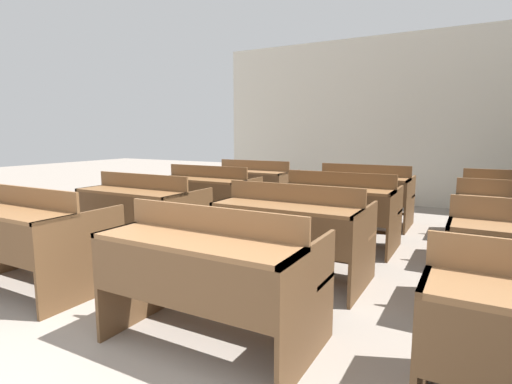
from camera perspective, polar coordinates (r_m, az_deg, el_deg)
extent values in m
cube|color=beige|center=(7.98, 17.40, 9.64)|extent=(6.49, 0.06, 3.11)
cube|color=brown|center=(3.46, -23.30, -8.57)|extent=(0.03, 0.82, 0.72)
cube|color=brown|center=(3.79, -32.09, -2.39)|extent=(1.29, 0.38, 0.03)
cube|color=brown|center=(3.86, -29.86, -0.58)|extent=(1.29, 0.02, 0.16)
cube|color=brown|center=(4.08, -26.04, -5.21)|extent=(1.29, 0.32, 0.03)
cube|color=brown|center=(4.15, -25.80, -8.89)|extent=(1.23, 0.04, 0.04)
cube|color=brown|center=(3.02, -15.82, -10.68)|extent=(0.03, 0.82, 0.72)
cube|color=brown|center=(2.36, 7.53, -15.95)|extent=(0.03, 0.82, 0.72)
cube|color=brown|center=(2.36, -8.86, -7.06)|extent=(1.29, 0.38, 0.03)
cube|color=brown|center=(2.28, -11.62, -12.36)|extent=(1.23, 0.02, 0.32)
cube|color=brown|center=(2.48, -6.34, -3.95)|extent=(1.29, 0.02, 0.16)
cube|color=brown|center=(2.81, -2.78, -10.32)|extent=(1.29, 0.32, 0.03)
cube|color=brown|center=(2.90, -2.74, -15.44)|extent=(1.23, 0.04, 0.04)
cube|color=brown|center=(2.22, 23.03, -18.12)|extent=(0.03, 0.82, 0.72)
cube|color=brown|center=(5.17, -20.50, -2.96)|extent=(0.03, 0.82, 0.72)
cube|color=brown|center=(4.31, -9.44, -4.74)|extent=(0.03, 0.82, 0.72)
cube|color=brown|center=(4.51, -17.58, 0.03)|extent=(1.29, 0.38, 0.03)
cube|color=brown|center=(4.42, -19.18, -2.54)|extent=(1.23, 0.02, 0.32)
cube|color=brown|center=(4.62, -16.01, 1.50)|extent=(1.29, 0.02, 0.16)
cube|color=brown|center=(4.88, -13.46, -2.47)|extent=(1.29, 0.32, 0.03)
cube|color=brown|center=(4.94, -13.35, -5.59)|extent=(1.23, 0.04, 0.04)
cube|color=brown|center=(3.97, -2.96, -5.77)|extent=(0.03, 0.82, 0.72)
cube|color=brown|center=(3.49, 15.12, -8.03)|extent=(0.03, 0.82, 0.72)
cube|color=brown|center=(3.41, 4.10, -2.18)|extent=(1.29, 0.38, 0.03)
cube|color=brown|center=(3.29, 2.74, -5.72)|extent=(1.23, 0.02, 0.32)
cube|color=brown|center=(3.56, 5.35, -0.17)|extent=(1.29, 0.02, 0.16)
cube|color=brown|center=(3.89, 6.98, -5.05)|extent=(1.29, 0.32, 0.03)
cube|color=brown|center=(3.96, 6.90, -8.91)|extent=(1.23, 0.04, 0.04)
cube|color=brown|center=(3.41, 25.75, -8.96)|extent=(0.03, 0.82, 0.72)
cube|color=brown|center=(6.08, -11.53, -0.96)|extent=(0.03, 0.82, 0.72)
cube|color=brown|center=(5.36, -1.19, -2.04)|extent=(0.03, 0.82, 0.72)
cube|color=brown|center=(5.48, -8.07, 1.75)|extent=(1.29, 0.38, 0.03)
cube|color=brown|center=(5.36, -9.19, -0.33)|extent=(1.23, 0.02, 0.32)
cube|color=brown|center=(5.61, -6.97, 2.92)|extent=(1.29, 0.02, 0.16)
cube|color=brown|center=(5.89, -5.28, -0.44)|extent=(1.29, 0.32, 0.03)
cube|color=brown|center=(5.94, -5.24, -3.05)|extent=(1.23, 0.04, 0.04)
cube|color=#55381F|center=(5.06, 4.96, -2.70)|extent=(0.03, 0.82, 0.72)
cube|color=#55381F|center=(4.70, 19.20, -4.00)|extent=(0.03, 0.82, 0.72)
cube|color=brown|center=(4.58, 11.14, 0.38)|extent=(1.29, 0.38, 0.03)
cube|color=#55381F|center=(4.43, 10.35, -2.17)|extent=(1.23, 0.02, 0.32)
cube|color=brown|center=(4.74, 11.85, 1.81)|extent=(1.29, 0.02, 0.16)
cube|color=brown|center=(5.06, 12.68, -2.06)|extent=(1.29, 0.32, 0.03)
cube|color=#55381F|center=(5.12, 12.58, -5.08)|extent=(1.23, 0.04, 0.04)
cube|color=brown|center=(4.66, 26.56, -4.52)|extent=(0.03, 0.82, 0.72)
cube|color=brown|center=(7.09, -4.59, 0.49)|extent=(0.03, 0.82, 0.72)
cube|color=brown|center=(6.48, 4.75, -0.25)|extent=(0.03, 0.82, 0.72)
cube|color=brown|center=(6.54, -1.06, 2.89)|extent=(1.29, 0.38, 0.03)
cube|color=brown|center=(6.40, -1.86, 1.18)|extent=(1.23, 0.02, 0.32)
cube|color=brown|center=(6.68, -0.28, 3.85)|extent=(1.29, 0.02, 0.16)
cube|color=brown|center=(6.97, 0.87, 0.96)|extent=(1.29, 0.32, 0.03)
cube|color=brown|center=(7.01, 0.87, -1.26)|extent=(1.23, 0.04, 0.04)
cube|color=brown|center=(6.25, 9.58, -0.66)|extent=(0.03, 0.82, 0.72)
cube|color=brown|center=(5.96, 21.09, -1.54)|extent=(0.03, 0.82, 0.72)
cube|color=brown|center=(5.82, 14.81, 1.94)|extent=(1.29, 0.38, 0.03)
cube|color=brown|center=(5.67, 14.30, -0.01)|extent=(1.23, 0.02, 0.32)
cube|color=brown|center=(5.99, 15.28, 3.03)|extent=(1.29, 0.02, 0.16)
cube|color=brown|center=(6.31, 15.77, -0.14)|extent=(1.29, 0.32, 0.03)
cube|color=brown|center=(6.35, 15.67, -2.58)|extent=(1.23, 0.04, 0.04)
cube|color=brown|center=(5.92, 27.33, -1.99)|extent=(0.03, 0.82, 0.72)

